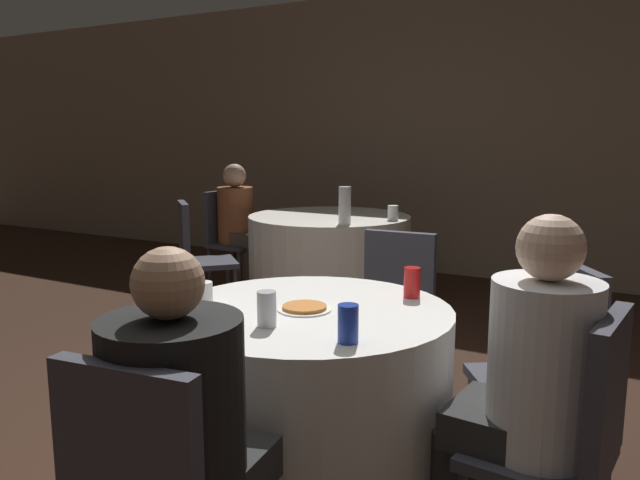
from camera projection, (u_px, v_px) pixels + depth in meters
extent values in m
cube|color=gray|center=(518.00, 134.00, 5.81)|extent=(16.00, 0.06, 2.80)
cylinder|color=white|center=(310.00, 403.00, 2.40)|extent=(1.08, 1.08, 0.75)
cylinder|color=white|center=(329.00, 261.00, 5.06)|extent=(1.30, 1.30, 0.75)
cube|color=#383842|center=(537.00, 456.00, 1.91)|extent=(0.44, 0.44, 0.04)
cube|color=#383842|center=(607.00, 394.00, 1.76)|extent=(0.09, 0.38, 0.45)
cube|color=#383842|center=(387.00, 329.00, 3.15)|extent=(0.42, 0.42, 0.04)
cube|color=#383842|center=(399.00, 274.00, 3.27)|extent=(0.38, 0.07, 0.45)
cylinder|color=#333338|center=(407.00, 389.00, 2.96)|extent=(0.03, 0.03, 0.40)
cylinder|color=#333338|center=(342.00, 377.00, 3.11)|extent=(0.03, 0.03, 0.40)
cylinder|color=#333338|center=(428.00, 365.00, 3.26)|extent=(0.03, 0.03, 0.40)
cylinder|color=#333338|center=(367.00, 355.00, 3.41)|extent=(0.03, 0.03, 0.40)
cube|color=#383842|center=(126.00, 461.00, 1.40)|extent=(0.38, 0.09, 0.45)
cube|color=#383842|center=(528.00, 385.00, 2.45)|extent=(0.55, 0.55, 0.04)
cube|color=#383842|center=(576.00, 324.00, 2.42)|extent=(0.25, 0.35, 0.45)
cylinder|color=#333338|center=(498.00, 461.00, 2.31)|extent=(0.03, 0.03, 0.40)
cylinder|color=#333338|center=(470.00, 420.00, 2.64)|extent=(0.03, 0.03, 0.40)
cylinder|color=#333338|center=(587.00, 458.00, 2.33)|extent=(0.03, 0.03, 0.40)
cylinder|color=#333338|center=(548.00, 417.00, 2.67)|extent=(0.03, 0.03, 0.40)
cube|color=#383842|center=(236.00, 245.00, 5.56)|extent=(0.42, 0.42, 0.04)
cube|color=#383842|center=(220.00, 216.00, 5.61)|extent=(0.07, 0.38, 0.45)
cylinder|color=#333338|center=(263.00, 268.00, 5.65)|extent=(0.03, 0.03, 0.40)
cylinder|color=#333338|center=(239.00, 275.00, 5.37)|extent=(0.03, 0.03, 0.40)
cylinder|color=#333338|center=(234.00, 264.00, 5.83)|extent=(0.03, 0.03, 0.40)
cylinder|color=#333338|center=(210.00, 270.00, 5.54)|extent=(0.03, 0.03, 0.40)
cube|color=#383842|center=(209.00, 263.00, 4.77)|extent=(0.57, 0.57, 0.04)
cube|color=#383842|center=(184.00, 232.00, 4.67)|extent=(0.31, 0.30, 0.45)
cylinder|color=#333338|center=(228.00, 285.00, 5.01)|extent=(0.03, 0.03, 0.40)
cylinder|color=#333338|center=(236.00, 295.00, 4.69)|extent=(0.03, 0.03, 0.40)
cylinder|color=#333338|center=(185.00, 288.00, 4.91)|extent=(0.03, 0.03, 0.40)
cylinder|color=#333338|center=(190.00, 298.00, 4.59)|extent=(0.03, 0.03, 0.40)
cube|color=#282828|center=(503.00, 425.00, 1.96)|extent=(0.35, 0.34, 0.12)
cylinder|color=white|center=(543.00, 368.00, 1.86)|extent=(0.32, 0.32, 0.53)
sphere|color=#DBB293|center=(551.00, 248.00, 1.80)|extent=(0.20, 0.20, 0.20)
cube|color=#282828|center=(201.00, 470.00, 1.69)|extent=(0.38, 0.36, 0.12)
cylinder|color=black|center=(174.00, 417.00, 1.56)|extent=(0.36, 0.36, 0.51)
sphere|color=tan|center=(168.00, 283.00, 1.50)|extent=(0.18, 0.18, 0.18)
cylinder|color=#4C4238|center=(256.00, 269.00, 5.48)|extent=(0.24, 0.24, 0.44)
cube|color=#4C4238|center=(246.00, 238.00, 5.49)|extent=(0.33, 0.31, 0.12)
cylinder|color=brown|center=(235.00, 215.00, 5.52)|extent=(0.31, 0.31, 0.49)
sphere|color=tan|center=(234.00, 176.00, 5.46)|extent=(0.20, 0.20, 0.20)
cylinder|color=white|center=(305.00, 309.00, 2.32)|extent=(0.20, 0.20, 0.01)
cylinder|color=orange|center=(305.00, 307.00, 2.31)|extent=(0.17, 0.17, 0.01)
cylinder|color=#1E38A5|center=(348.00, 324.00, 1.95)|extent=(0.07, 0.07, 0.12)
cylinder|color=red|center=(412.00, 282.00, 2.49)|extent=(0.07, 0.07, 0.12)
cylinder|color=silver|center=(267.00, 309.00, 2.11)|extent=(0.07, 0.07, 0.12)
cylinder|color=white|center=(203.00, 294.00, 2.37)|extent=(0.07, 0.07, 0.09)
cylinder|color=white|center=(345.00, 205.00, 4.51)|extent=(0.09, 0.09, 0.27)
cylinder|color=white|center=(393.00, 213.00, 4.74)|extent=(0.08, 0.08, 0.11)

